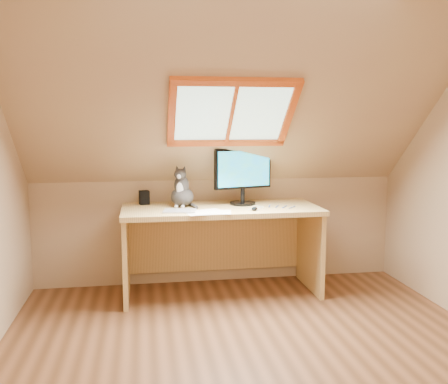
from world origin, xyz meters
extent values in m
plane|color=brown|center=(0.00, 0.00, 0.00)|extent=(3.50, 3.50, 0.00)
cube|color=tan|center=(0.00, -1.75, 1.20)|extent=(3.50, 0.02, 2.40)
cube|color=tan|center=(0.00, 1.75, 0.50)|extent=(3.50, 0.02, 1.00)
cube|color=tan|center=(0.00, 0.97, 1.70)|extent=(3.50, 1.56, 1.41)
cube|color=#B2E0CC|center=(0.00, 1.05, 1.63)|extent=(0.90, 0.53, 0.48)
cube|color=#CE4913|center=(0.00, 1.05, 1.63)|extent=(1.02, 0.64, 0.59)
cube|color=#E3B86B|center=(-0.03, 1.38, 0.78)|extent=(1.75, 0.77, 0.04)
cube|color=#E3B86B|center=(-0.88, 1.38, 0.38)|extent=(0.04, 0.69, 0.75)
cube|color=#E3B86B|center=(0.81, 1.38, 0.38)|extent=(0.04, 0.69, 0.75)
cube|color=#E3B86B|center=(-0.03, 1.73, 0.38)|extent=(1.65, 0.03, 0.53)
cylinder|color=black|center=(0.18, 1.47, 0.81)|extent=(0.24, 0.24, 0.02)
cylinder|color=black|center=(0.18, 1.47, 0.88)|extent=(0.04, 0.04, 0.13)
cube|color=black|center=(0.18, 1.47, 1.13)|extent=(0.55, 0.19, 0.36)
cube|color=blue|center=(0.19, 1.44, 1.13)|extent=(0.50, 0.14, 0.32)
ellipsoid|color=#3B3734|center=(-0.37, 1.46, 0.89)|extent=(0.27, 0.30, 0.18)
ellipsoid|color=#3B3734|center=(-0.38, 1.45, 0.99)|extent=(0.17, 0.17, 0.19)
ellipsoid|color=silver|center=(-0.40, 1.39, 0.97)|extent=(0.07, 0.06, 0.11)
ellipsoid|color=#3B3734|center=(-0.39, 1.41, 1.10)|extent=(0.13, 0.12, 0.10)
sphere|color=silver|center=(-0.41, 1.36, 1.08)|extent=(0.04, 0.04, 0.04)
cone|color=#3B3734|center=(-0.42, 1.44, 1.14)|extent=(0.06, 0.06, 0.06)
cone|color=#3B3734|center=(-0.35, 1.41, 1.14)|extent=(0.06, 0.06, 0.06)
cube|color=black|center=(-0.71, 1.63, 0.86)|extent=(0.10, 0.10, 0.13)
cube|color=#B2B2B7|center=(-0.42, 1.20, 0.80)|extent=(0.30, 0.24, 0.01)
ellipsoid|color=black|center=(0.22, 1.14, 0.81)|extent=(0.08, 0.11, 0.03)
cube|color=white|center=(-0.17, 1.12, 0.80)|extent=(0.33, 0.27, 0.00)
cube|color=white|center=(-0.17, 1.12, 0.80)|extent=(0.32, 0.24, 0.00)
cube|color=white|center=(-0.17, 1.12, 0.80)|extent=(0.35, 0.30, 0.00)
camera|label=1|loc=(-0.72, -2.97, 1.55)|focal=40.00mm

